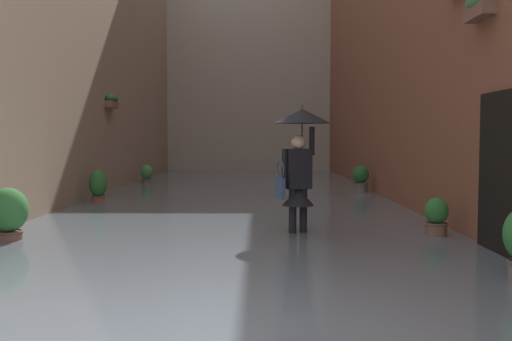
% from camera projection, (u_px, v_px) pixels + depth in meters
% --- Properties ---
extents(ground_plane, '(60.00, 60.00, 0.00)m').
position_uv_depth(ground_plane, '(240.00, 200.00, 14.58)').
color(ground_plane, gray).
extents(flood_water, '(7.96, 26.91, 0.14)m').
position_uv_depth(flood_water, '(240.00, 197.00, 14.57)').
color(flood_water, slate).
rests_on(flood_water, ground_plane).
extents(building_facade_right, '(2.04, 24.91, 8.90)m').
position_uv_depth(building_facade_right, '(64.00, 26.00, 14.35)').
color(building_facade_right, gray).
rests_on(building_facade_right, ground_plane).
extents(building_facade_far, '(10.76, 1.80, 13.63)m').
position_uv_depth(building_facade_far, '(249.00, 22.00, 25.51)').
color(building_facade_far, '#A89989').
rests_on(building_facade_far, ground_plane).
extents(person_wading, '(0.88, 0.88, 2.12)m').
position_uv_depth(person_wading, '(300.00, 151.00, 8.70)').
color(person_wading, '#4C4233').
rests_on(person_wading, ground_plane).
extents(potted_plant_near_right, '(0.57, 0.57, 0.89)m').
position_uv_depth(potted_plant_near_right, '(8.00, 215.00, 8.14)').
color(potted_plant_near_right, brown).
rests_on(potted_plant_near_right, ground_plane).
extents(potted_plant_near_left, '(0.35, 0.35, 0.71)m').
position_uv_depth(potted_plant_near_left, '(436.00, 220.00, 8.51)').
color(potted_plant_near_left, brown).
rests_on(potted_plant_near_left, ground_plane).
extents(potted_plant_mid_right, '(0.40, 0.40, 0.73)m').
position_uv_depth(potted_plant_mid_right, '(147.00, 175.00, 18.05)').
color(potted_plant_mid_right, '#66605B').
rests_on(potted_plant_mid_right, ground_plane).
extents(potted_plant_mid_left, '(0.44, 0.44, 0.85)m').
position_uv_depth(potted_plant_mid_left, '(361.00, 180.00, 15.21)').
color(potted_plant_mid_left, '#66605B').
rests_on(potted_plant_mid_left, ground_plane).
extents(potted_plant_far_right, '(0.41, 0.41, 0.87)m').
position_uv_depth(potted_plant_far_right, '(98.00, 187.00, 12.95)').
color(potted_plant_far_right, '#9E563D').
rests_on(potted_plant_far_right, ground_plane).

